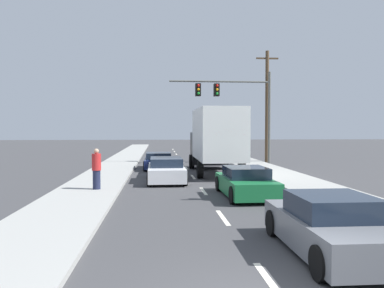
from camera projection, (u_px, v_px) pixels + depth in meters
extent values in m
plane|color=#3D3D3F|center=(183.00, 163.00, 30.39)|extent=(140.00, 140.00, 0.00)
cube|color=#9E9E99|center=(261.00, 168.00, 25.84)|extent=(2.75, 80.00, 0.14)
cube|color=#9E9E99|center=(112.00, 169.00, 24.98)|extent=(2.75, 80.00, 0.14)
cube|color=silver|center=(271.00, 283.00, 6.67)|extent=(0.14, 2.00, 0.01)
cube|color=silver|center=(223.00, 217.00, 11.65)|extent=(0.14, 2.00, 0.01)
cube|color=silver|center=(203.00, 191.00, 16.63)|extent=(0.14, 2.00, 0.01)
cube|color=silver|center=(193.00, 177.00, 21.60)|extent=(0.14, 2.00, 0.01)
cube|color=silver|center=(187.00, 168.00, 26.58)|extent=(0.14, 2.00, 0.01)
cube|color=silver|center=(182.00, 162.00, 31.56)|extent=(0.14, 2.00, 0.01)
cube|color=silver|center=(179.00, 158.00, 36.54)|extent=(0.14, 2.00, 0.01)
cube|color=silver|center=(176.00, 154.00, 41.51)|extent=(0.14, 2.00, 0.01)
cube|color=silver|center=(174.00, 151.00, 46.49)|extent=(0.14, 2.00, 0.01)
cube|color=silver|center=(173.00, 149.00, 51.47)|extent=(0.14, 2.00, 0.01)
cube|color=#141E4C|center=(159.00, 163.00, 26.00)|extent=(1.85, 4.02, 0.55)
cube|color=#192333|center=(159.00, 156.00, 25.76)|extent=(1.62, 1.98, 0.42)
cylinder|color=black|center=(147.00, 162.00, 27.39)|extent=(0.22, 0.64, 0.64)
cylinder|color=black|center=(171.00, 162.00, 27.53)|extent=(0.22, 0.64, 0.64)
cylinder|color=black|center=(145.00, 166.00, 24.48)|extent=(0.22, 0.64, 0.64)
cylinder|color=black|center=(172.00, 166.00, 24.63)|extent=(0.22, 0.64, 0.64)
cube|color=white|center=(166.00, 172.00, 19.89)|extent=(1.85, 4.67, 0.65)
cube|color=#192333|center=(166.00, 162.00, 19.76)|extent=(1.61, 2.37, 0.42)
cylinder|color=black|center=(150.00, 171.00, 21.58)|extent=(0.23, 0.64, 0.64)
cylinder|color=black|center=(180.00, 171.00, 21.74)|extent=(0.23, 0.64, 0.64)
cylinder|color=black|center=(149.00, 179.00, 18.05)|extent=(0.23, 0.64, 0.64)
cylinder|color=black|center=(185.00, 179.00, 18.21)|extent=(0.23, 0.64, 0.64)
cube|color=white|center=(218.00, 134.00, 22.21)|extent=(2.42, 5.92, 2.90)
cube|color=red|center=(227.00, 132.00, 19.28)|extent=(2.17, 0.04, 0.36)
cube|color=black|center=(208.00, 148.00, 26.28)|extent=(2.32, 2.21, 2.16)
cylinder|color=black|center=(192.00, 162.00, 26.22)|extent=(0.30, 0.96, 0.96)
cylinder|color=black|center=(225.00, 161.00, 26.42)|extent=(0.30, 0.96, 0.96)
cylinder|color=black|center=(200.00, 170.00, 21.00)|extent=(0.30, 0.96, 0.96)
cylinder|color=black|center=(242.00, 169.00, 21.20)|extent=(0.30, 0.96, 0.96)
cube|color=#196B38|center=(246.00, 185.00, 15.29)|extent=(1.82, 4.10, 0.62)
cube|color=#192333|center=(246.00, 172.00, 15.25)|extent=(1.57, 1.97, 0.42)
cylinder|color=black|center=(219.00, 184.00, 16.68)|extent=(0.23, 0.64, 0.64)
cylinder|color=black|center=(256.00, 183.00, 16.85)|extent=(0.23, 0.64, 0.64)
cylinder|color=black|center=(233.00, 195.00, 13.73)|extent=(0.23, 0.64, 0.64)
cylinder|color=black|center=(278.00, 194.00, 13.90)|extent=(0.23, 0.64, 0.64)
cube|color=slate|center=(331.00, 231.00, 8.26)|extent=(1.82, 4.02, 0.67)
cube|color=#192333|center=(332.00, 206.00, 8.20)|extent=(1.59, 1.75, 0.46)
cylinder|color=black|center=(273.00, 223.00, 9.65)|extent=(0.22, 0.64, 0.64)
cylinder|color=black|center=(337.00, 222.00, 9.79)|extent=(0.22, 0.64, 0.64)
cylinder|color=black|center=(321.00, 263.00, 6.75)|extent=(0.22, 0.64, 0.64)
cylinder|color=#595B56|center=(269.00, 118.00, 29.99)|extent=(0.20, 0.20, 7.13)
cylinder|color=#595B56|center=(220.00, 82.00, 29.55)|extent=(7.78, 0.14, 0.14)
cube|color=black|center=(217.00, 90.00, 29.55)|extent=(0.40, 0.56, 0.95)
sphere|color=red|center=(217.00, 86.00, 29.23)|extent=(0.20, 0.20, 0.20)
sphere|color=orange|center=(217.00, 90.00, 29.24)|extent=(0.20, 0.20, 0.20)
sphere|color=green|center=(217.00, 94.00, 29.25)|extent=(0.20, 0.20, 0.20)
cube|color=black|center=(198.00, 90.00, 29.43)|extent=(0.40, 0.56, 0.95)
sphere|color=red|center=(198.00, 85.00, 29.11)|extent=(0.20, 0.20, 0.20)
sphere|color=orange|center=(198.00, 89.00, 29.12)|extent=(0.20, 0.20, 0.20)
sphere|color=green|center=(198.00, 93.00, 29.13)|extent=(0.20, 0.20, 0.20)
cylinder|color=brown|center=(267.00, 107.00, 30.98)|extent=(0.28, 0.28, 8.95)
cube|color=brown|center=(267.00, 58.00, 30.83)|extent=(1.80, 0.12, 0.12)
cylinder|color=#1E233F|center=(97.00, 180.00, 16.28)|extent=(0.32, 0.32, 0.80)
cylinder|color=red|center=(96.00, 162.00, 16.25)|extent=(0.38, 0.38, 0.70)
sphere|color=tan|center=(96.00, 151.00, 16.23)|extent=(0.22, 0.22, 0.22)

